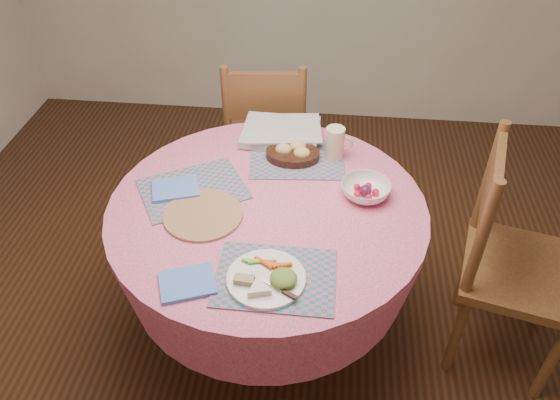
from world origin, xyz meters
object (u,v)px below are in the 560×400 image
at_px(chair_right, 510,259).
at_px(dinner_plate, 268,278).
at_px(wicker_trivet, 203,215).
at_px(bread_bowl, 293,152).
at_px(latte_mug, 335,143).
at_px(fruit_bowl, 366,190).
at_px(chair_back, 266,136).
at_px(dining_table, 268,242).

relative_size(chair_right, dinner_plate, 3.93).
relative_size(wicker_trivet, bread_bowl, 1.30).
relative_size(bread_bowl, latte_mug, 1.64).
distance_m(latte_mug, fruit_bowl, 0.29).
relative_size(wicker_trivet, latte_mug, 2.14).
xyz_separation_m(bread_bowl, fruit_bowl, (0.30, -0.22, -0.00)).
distance_m(chair_right, dinner_plate, 1.04).
xyz_separation_m(chair_back, bread_bowl, (0.19, -0.54, 0.27)).
relative_size(chair_right, bread_bowl, 4.48).
distance_m(dining_table, latte_mug, 0.51).
height_order(chair_right, fruit_bowl, chair_right).
relative_size(chair_right, chair_back, 1.06).
height_order(latte_mug, fruit_bowl, latte_mug).
bearing_deg(latte_mug, dinner_plate, -104.69).
distance_m(dining_table, chair_back, 0.87).
relative_size(chair_back, dinner_plate, 3.71).
bearing_deg(dining_table, fruit_bowl, 14.49).
xyz_separation_m(wicker_trivet, bread_bowl, (0.30, 0.41, 0.03)).
distance_m(dining_table, bread_bowl, 0.40).
distance_m(dinner_plate, fruit_bowl, 0.59).
bearing_deg(fruit_bowl, chair_right, -7.08).
xyz_separation_m(chair_right, dinner_plate, (-0.92, -0.42, 0.23)).
xyz_separation_m(bread_bowl, latte_mug, (0.18, 0.03, 0.04)).
xyz_separation_m(dining_table, latte_mug, (0.25, 0.35, 0.27)).
bearing_deg(dinner_plate, chair_right, 24.53).
bearing_deg(chair_right, wicker_trivet, 109.72).
bearing_deg(chair_right, dinner_plate, 128.90).
bearing_deg(chair_right, bread_bowl, 86.05).
xyz_separation_m(chair_right, chair_back, (-1.09, 0.84, -0.03)).
bearing_deg(wicker_trivet, chair_back, 83.21).
bearing_deg(fruit_bowl, wicker_trivet, -162.96).
height_order(chair_back, bread_bowl, chair_back).
bearing_deg(fruit_bowl, chair_back, 122.79).
xyz_separation_m(chair_right, bread_bowl, (-0.90, 0.30, 0.25)).
bearing_deg(dinner_plate, wicker_trivet, 132.97).
bearing_deg(bread_bowl, latte_mug, 8.81).
distance_m(bread_bowl, fruit_bowl, 0.38).
height_order(chair_back, fruit_bowl, chair_back).
height_order(dining_table, bread_bowl, bread_bowl).
relative_size(chair_right, wicker_trivet, 3.43).
bearing_deg(latte_mug, chair_back, 125.39).
bearing_deg(dining_table, dinner_plate, -82.32).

